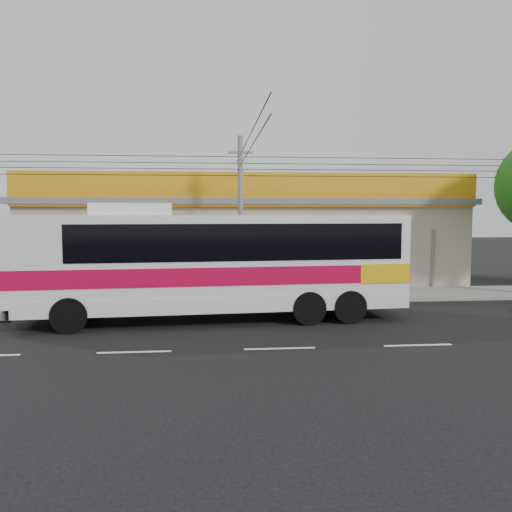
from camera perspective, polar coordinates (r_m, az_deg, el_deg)
The scene contains 6 objects.
ground at distance 16.59m, azimuth 1.53°, elevation -8.26°, with size 120.00×120.00×0.00m, color black.
sidewalk at distance 22.44m, azimuth -0.25°, elevation -4.60°, with size 30.00×3.20×0.15m, color gray.
lane_markings at distance 14.19m, azimuth 2.72°, elevation -10.53°, with size 50.00×0.12×0.01m, color silver, non-canonical shape.
storefront_building at distance 27.69m, azimuth -1.23°, elevation 1.83°, with size 22.60×9.20×5.70m.
coach_bus at distance 17.59m, azimuth -4.13°, elevation -0.25°, with size 13.51×3.72×4.12m.
utility_pole at distance 21.58m, azimuth -1.80°, elevation 10.33°, with size 34.00×14.00×7.06m.
Camera 1 is at (-1.88, -16.05, 3.77)m, focal length 35.00 mm.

